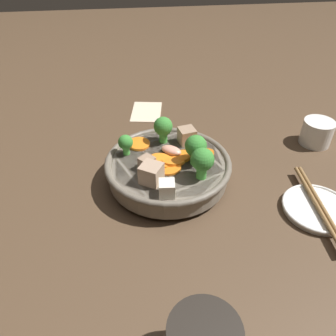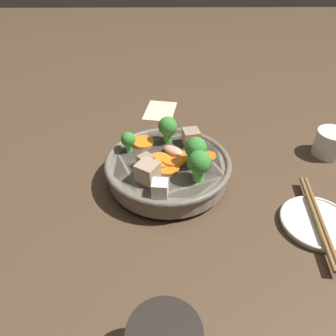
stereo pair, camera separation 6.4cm
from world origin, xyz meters
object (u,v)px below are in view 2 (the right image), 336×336
(tea_cup, at_px, (331,143))
(chopsticks_pair, at_px, (318,219))
(stirfry_bowl, at_px, (169,166))
(side_saucer, at_px, (317,222))

(tea_cup, height_order, chopsticks_pair, tea_cup)
(stirfry_bowl, height_order, tea_cup, stirfry_bowl)
(side_saucer, height_order, tea_cup, tea_cup)
(tea_cup, relative_size, chopsticks_pair, 0.33)
(tea_cup, xyz_separation_m, chopsticks_pair, (0.21, -0.10, -0.01))
(stirfry_bowl, relative_size, tea_cup, 3.54)
(stirfry_bowl, distance_m, side_saucer, 0.28)
(side_saucer, relative_size, chopsticks_pair, 0.59)
(side_saucer, height_order, chopsticks_pair, chopsticks_pair)
(chopsticks_pair, bearing_deg, tea_cup, 153.98)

